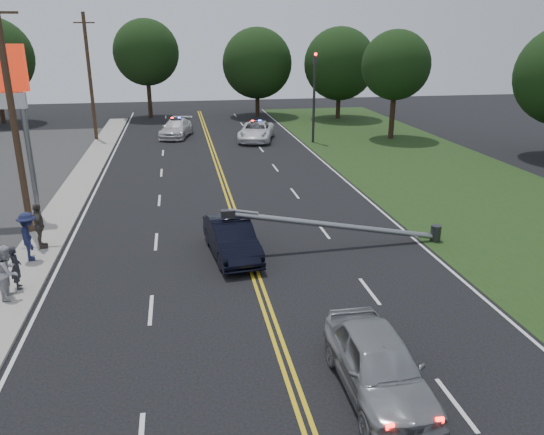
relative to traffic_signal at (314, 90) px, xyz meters
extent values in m
plane|color=black|center=(-8.30, -30.00, -4.21)|extent=(120.00, 120.00, 0.00)
cube|color=gray|center=(-16.70, -20.00, -4.15)|extent=(1.80, 70.00, 0.12)
cube|color=#1B3314|center=(5.20, -20.00, -4.20)|extent=(12.00, 80.00, 0.01)
cube|color=gold|center=(-8.30, -20.00, -4.19)|extent=(0.36, 80.00, 0.00)
cylinder|color=gray|center=(-17.60, -16.00, -0.71)|extent=(0.24, 0.24, 7.00)
cylinder|color=#2D2D30|center=(0.00, 0.00, -0.71)|extent=(0.20, 0.20, 7.00)
cube|color=#2D2D30|center=(0.00, 0.00, 2.39)|extent=(0.28, 0.28, 0.90)
sphere|color=#FF0C07|center=(0.00, -0.16, 2.69)|extent=(0.22, 0.22, 0.22)
cylinder|color=#2D2D30|center=(-0.20, -22.00, -3.86)|extent=(0.44, 0.44, 0.70)
cylinder|color=gray|center=(-4.63, -22.00, -3.22)|extent=(8.90, 0.24, 1.80)
cube|color=#2D2D30|center=(-9.06, -22.00, -2.44)|extent=(0.55, 0.32, 0.30)
cylinder|color=#382619|center=(-17.50, -18.00, 0.79)|extent=(0.28, 0.28, 10.00)
cylinder|color=#382619|center=(-17.50, 4.00, 0.79)|extent=(0.28, 0.28, 10.00)
cube|color=#382619|center=(-17.50, 4.00, 4.99)|extent=(1.60, 0.10, 0.10)
cylinder|color=black|center=(-27.72, 14.71, -2.40)|extent=(0.44, 0.44, 3.62)
cylinder|color=black|center=(-13.53, 16.03, -2.30)|extent=(0.44, 0.44, 3.82)
sphere|color=black|center=(-13.53, 16.03, 2.37)|extent=(6.60, 6.60, 6.60)
cylinder|color=black|center=(-2.25, 15.32, -2.63)|extent=(0.44, 0.44, 3.16)
sphere|color=black|center=(-2.25, 15.32, 1.24)|extent=(7.26, 7.26, 7.26)
cylinder|color=black|center=(5.74, 12.06, -2.61)|extent=(0.44, 0.44, 3.18)
sphere|color=black|center=(5.74, 12.06, 1.28)|extent=(7.25, 7.25, 7.25)
cylinder|color=black|center=(6.92, 0.56, -2.47)|extent=(0.44, 0.44, 3.47)
sphere|color=black|center=(6.92, 0.56, 1.77)|extent=(5.58, 5.58, 5.58)
imported|color=black|center=(-8.95, -22.03, -3.47)|extent=(2.09, 4.64, 1.48)
imported|color=#919498|center=(-6.30, -31.18, -3.42)|extent=(1.88, 4.62, 1.57)
imported|color=white|center=(-4.43, 1.61, -3.43)|extent=(3.94, 6.04, 1.54)
imported|color=silver|center=(-10.93, 4.34, -3.46)|extent=(3.28, 5.47, 1.49)
imported|color=#23242B|center=(-16.52, -23.83, -3.32)|extent=(0.52, 0.65, 1.54)
imported|color=#ABABB0|center=(-16.58, -24.46, -3.17)|extent=(0.75, 0.93, 1.83)
imported|color=#1A1F42|center=(-16.67, -21.34, -3.13)|extent=(1.03, 1.39, 1.92)
imported|color=#554C44|center=(-16.57, -20.13, -3.14)|extent=(0.69, 1.19, 1.90)
camera|label=1|loc=(-10.81, -41.59, 4.24)|focal=35.00mm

